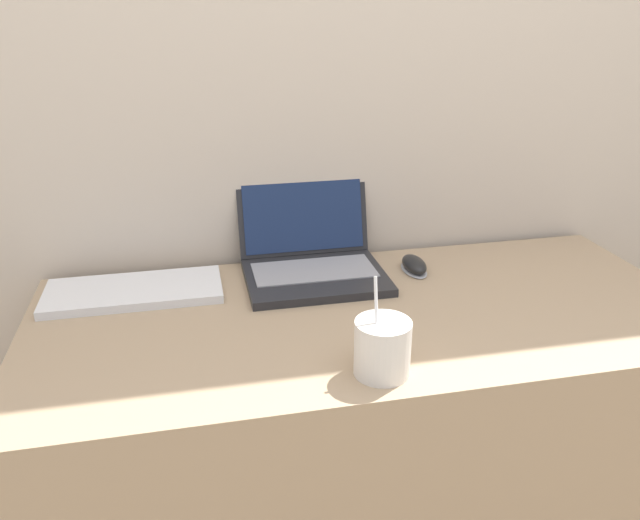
{
  "coord_description": "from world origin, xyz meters",
  "views": [
    {
      "loc": [
        -0.36,
        -0.84,
        1.38
      ],
      "look_at": [
        -0.08,
        0.45,
        0.82
      ],
      "focal_mm": 35.0,
      "sensor_mm": 36.0,
      "label": 1
    }
  ],
  "objects_px": {
    "laptop": "(312,258)",
    "external_keyboard": "(134,291)",
    "drink_cup": "(382,347)",
    "computer_mouse": "(414,265)"
  },
  "relations": [
    {
      "from": "external_keyboard",
      "to": "drink_cup",
      "type": "bearing_deg",
      "value": -43.2
    },
    {
      "from": "laptop",
      "to": "external_keyboard",
      "type": "bearing_deg",
      "value": -175.47
    },
    {
      "from": "laptop",
      "to": "drink_cup",
      "type": "height_order",
      "value": "laptop"
    },
    {
      "from": "computer_mouse",
      "to": "laptop",
      "type": "bearing_deg",
      "value": 171.09
    },
    {
      "from": "computer_mouse",
      "to": "external_keyboard",
      "type": "height_order",
      "value": "computer_mouse"
    },
    {
      "from": "laptop",
      "to": "computer_mouse",
      "type": "height_order",
      "value": "laptop"
    },
    {
      "from": "drink_cup",
      "to": "computer_mouse",
      "type": "relative_size",
      "value": 1.68
    },
    {
      "from": "external_keyboard",
      "to": "laptop",
      "type": "bearing_deg",
      "value": 4.53
    },
    {
      "from": "laptop",
      "to": "computer_mouse",
      "type": "relative_size",
      "value": 3.02
    },
    {
      "from": "laptop",
      "to": "computer_mouse",
      "type": "xyz_separation_m",
      "value": [
        0.25,
        -0.04,
        -0.03
      ]
    }
  ]
}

